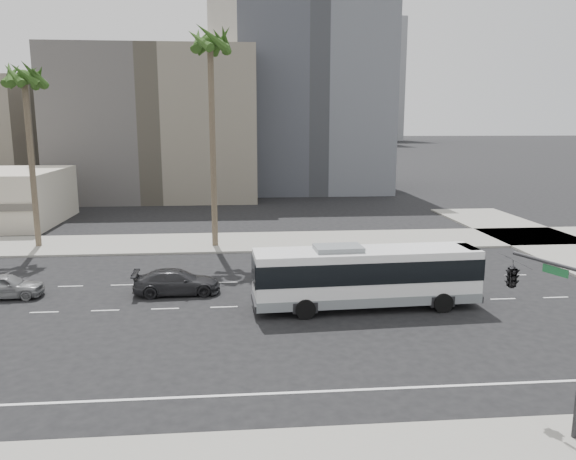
{
  "coord_description": "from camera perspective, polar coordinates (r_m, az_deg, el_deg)",
  "views": [
    {
      "loc": [
        -2.13,
        -27.51,
        9.42
      ],
      "look_at": [
        0.68,
        4.0,
        3.23
      ],
      "focal_mm": 34.57,
      "sensor_mm": 36.0,
      "label": 1
    }
  ],
  "objects": [
    {
      "name": "highrise_right",
      "position": [
        263.04,
        5.48,
        16.59
      ],
      "size": [
        26.0,
        26.0,
        70.0
      ],
      "primitive_type": "cube",
      "color": "slate",
      "rests_on": "ground"
    },
    {
      "name": "civic_tower",
      "position": [
        279.07,
        -5.27,
        17.06
      ],
      "size": [
        42.0,
        42.0,
        129.0
      ],
      "color": "beige",
      "rests_on": "ground"
    },
    {
      "name": "midrise_gray_center",
      "position": [
        80.24,
        2.22,
        13.61
      ],
      "size": [
        20.0,
        20.0,
        26.0
      ],
      "primitive_type": "cube",
      "color": "#494C54",
      "rests_on": "ground"
    },
    {
      "name": "car_b",
      "position": [
        33.88,
        -27.09,
        -5.14
      ],
      "size": [
        1.71,
        4.0,
        1.35
      ],
      "primitive_type": "imported",
      "rotation": [
        0.0,
        0.0,
        1.6
      ],
      "color": "gray",
      "rests_on": "ground"
    },
    {
      "name": "traffic_signal",
      "position": [
        19.57,
        22.72,
        -4.61
      ],
      "size": [
        2.45,
        3.39,
        5.3
      ],
      "rotation": [
        0.0,
        0.0,
        0.34
      ],
      "color": "#262628",
      "rests_on": "ground"
    },
    {
      "name": "palm_mid",
      "position": [
        45.45,
        -25.49,
        13.65
      ],
      "size": [
        4.41,
        4.41,
        13.66
      ],
      "rotation": [
        0.0,
        0.0,
        0.25
      ],
      "color": "brown",
      "rests_on": "ground"
    },
    {
      "name": "palm_near",
      "position": [
        42.05,
        -8.01,
        18.1
      ],
      "size": [
        4.8,
        4.8,
        16.16
      ],
      "rotation": [
        0.0,
        0.0,
        -0.37
      ],
      "color": "brown",
      "rests_on": "ground"
    },
    {
      "name": "midrise_beige_west",
      "position": [
        73.18,
        -13.07,
        10.45
      ],
      "size": [
        24.0,
        18.0,
        18.0
      ],
      "primitive_type": "cube",
      "color": "#5B5752",
      "rests_on": "ground"
    },
    {
      "name": "city_bus",
      "position": [
        28.66,
        8.05,
        -4.59
      ],
      "size": [
        11.63,
        3.15,
        3.31
      ],
      "rotation": [
        0.0,
        0.0,
        0.05
      ],
      "color": "white",
      "rests_on": "ground"
    },
    {
      "name": "highrise_far",
      "position": [
        297.14,
        9.28,
        14.89
      ],
      "size": [
        22.0,
        22.0,
        60.0
      ],
      "primitive_type": "cube",
      "color": "slate",
      "rests_on": "ground"
    },
    {
      "name": "ground",
      "position": [
        29.16,
        -0.64,
        -7.78
      ],
      "size": [
        700.0,
        700.0,
        0.0
      ],
      "primitive_type": "plane",
      "color": "black",
      "rests_on": "ground"
    },
    {
      "name": "sidewalk_north",
      "position": [
        44.07,
        -2.21,
        -1.19
      ],
      "size": [
        120.0,
        7.0,
        0.15
      ],
      "primitive_type": "cube",
      "color": "gray",
      "rests_on": "ground"
    },
    {
      "name": "car_a",
      "position": [
        31.5,
        -11.37,
        -5.24
      ],
      "size": [
        2.13,
        4.84,
        1.38
      ],
      "primitive_type": "imported",
      "rotation": [
        0.0,
        0.0,
        1.61
      ],
      "color": "#2C2C2E",
      "rests_on": "ground"
    }
  ]
}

